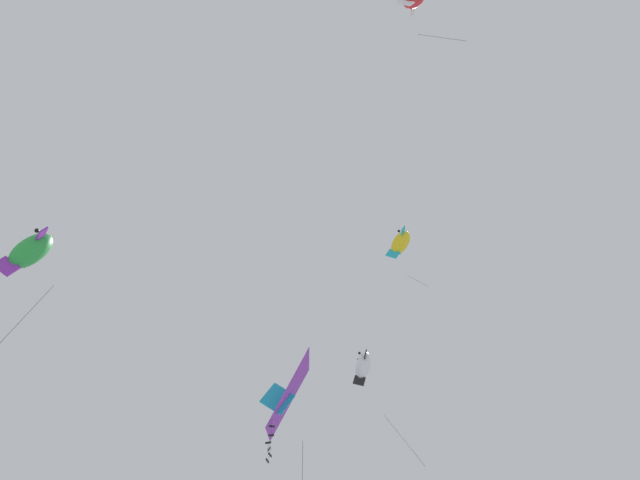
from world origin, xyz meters
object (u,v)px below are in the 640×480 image
(kite_fish_mid_left, at_px, (401,243))
(kite_fish_highest, at_px, (363,366))
(kite_delta_near_right, at_px, (286,397))
(kite_fish_far_centre, at_px, (31,251))

(kite_fish_mid_left, xyz_separation_m, kite_fish_highest, (-2.18, 2.67, -10.36))
(kite_fish_highest, height_order, kite_delta_near_right, kite_fish_highest)
(kite_fish_far_centre, xyz_separation_m, kite_fish_highest, (4.41, -9.88, 0.77))
(kite_fish_highest, bearing_deg, kite_fish_mid_left, -49.19)
(kite_fish_mid_left, relative_size, kite_fish_highest, 1.01)
(kite_delta_near_right, bearing_deg, kite_fish_highest, -92.37)
(kite_fish_mid_left, xyz_separation_m, kite_delta_near_right, (-2.59, 5.19, -12.25))
(kite_delta_near_right, bearing_deg, kite_fish_far_centre, 107.00)
(kite_fish_far_centre, bearing_deg, kite_fish_highest, -91.77)
(kite_fish_highest, distance_m, kite_delta_near_right, 3.18)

